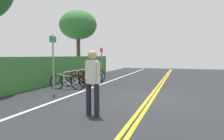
# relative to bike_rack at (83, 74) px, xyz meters

# --- Properties ---
(ground_plane) EXTENTS (36.95, 11.53, 0.05)m
(ground_plane) POSITION_rel_bike_rack_xyz_m (-2.34, -3.88, -0.63)
(ground_plane) COLOR #232628
(centre_line_yellow_inner) EXTENTS (33.26, 0.10, 0.00)m
(centre_line_yellow_inner) POSITION_rel_bike_rack_xyz_m (-2.34, -3.96, -0.60)
(centre_line_yellow_inner) COLOR gold
(centre_line_yellow_inner) RESTS_ON ground_plane
(centre_line_yellow_outer) EXTENTS (33.26, 0.10, 0.00)m
(centre_line_yellow_outer) POSITION_rel_bike_rack_xyz_m (-2.34, -3.80, -0.60)
(centre_line_yellow_outer) COLOR gold
(centre_line_yellow_outer) RESTS_ON ground_plane
(bike_lane_stripe_white) EXTENTS (33.26, 0.12, 0.00)m
(bike_lane_stripe_white) POSITION_rel_bike_rack_xyz_m (-2.34, -0.82, -0.60)
(bike_lane_stripe_white) COLOR white
(bike_lane_stripe_white) RESTS_ON ground_plane
(bike_rack) EXTENTS (3.82, 0.05, 0.84)m
(bike_rack) POSITION_rel_bike_rack_xyz_m (0.00, 0.00, 0.00)
(bike_rack) COLOR #9EA0A5
(bike_rack) RESTS_ON ground_plane
(bicycle_0) EXTENTS (0.46, 1.76, 0.74)m
(bicycle_0) POSITION_rel_bike_rack_xyz_m (-1.43, 0.08, -0.26)
(bicycle_0) COLOR black
(bicycle_0) RESTS_ON ground_plane
(bicycle_1) EXTENTS (0.46, 1.73, 0.68)m
(bicycle_1) POSITION_rel_bike_rack_xyz_m (-0.62, 0.10, -0.29)
(bicycle_1) COLOR black
(bicycle_1) RESTS_ON ground_plane
(bicycle_2) EXTENTS (0.65, 1.66, 0.79)m
(bicycle_2) POSITION_rel_bike_rack_xyz_m (-0.03, 0.07, -0.23)
(bicycle_2) COLOR black
(bicycle_2) RESTS_ON ground_plane
(bicycle_3) EXTENTS (0.46, 1.66, 0.72)m
(bicycle_3) POSITION_rel_bike_rack_xyz_m (0.72, -0.03, -0.27)
(bicycle_3) COLOR black
(bicycle_3) RESTS_ON ground_plane
(bicycle_4) EXTENTS (0.46, 1.72, 0.79)m
(bicycle_4) POSITION_rel_bike_rack_xyz_m (1.44, 0.14, -0.23)
(bicycle_4) COLOR black
(bicycle_4) RESTS_ON ground_plane
(pedestrian) EXTENTS (0.32, 0.47, 1.70)m
(pedestrian) POSITION_rel_bike_rack_xyz_m (-5.04, -2.74, 0.38)
(pedestrian) COLOR #1E1E2D
(pedestrian) RESTS_ON ground_plane
(sign_post_near) EXTENTS (0.36, 0.08, 2.38)m
(sign_post_near) POSITION_rel_bike_rack_xyz_m (-2.84, -0.11, 0.82)
(sign_post_near) COLOR gray
(sign_post_near) RESTS_ON ground_plane
(sign_post_far) EXTENTS (0.36, 0.06, 2.08)m
(sign_post_far) POSITION_rel_bike_rack_xyz_m (2.41, -0.15, 0.66)
(sign_post_far) COLOR gray
(sign_post_far) RESTS_ON ground_plane
(hedge_backdrop) EXTENTS (12.77, 0.92, 1.51)m
(hedge_backdrop) POSITION_rel_bike_rack_xyz_m (1.50, 1.99, 0.15)
(hedge_backdrop) COLOR #387533
(hedge_backdrop) RESTS_ON ground_plane
(tree_mid) EXTENTS (2.98, 2.98, 5.15)m
(tree_mid) POSITION_rel_bike_rack_xyz_m (5.34, 2.97, 3.36)
(tree_mid) COLOR #473323
(tree_mid) RESTS_ON ground_plane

